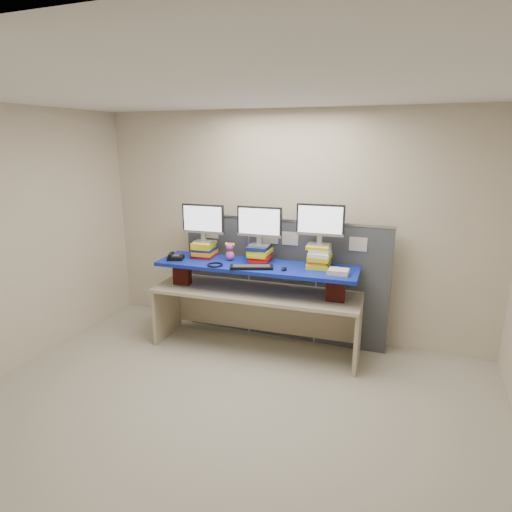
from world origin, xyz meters
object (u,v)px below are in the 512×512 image
at_px(blue_board, 256,266).
at_px(desk_phone, 175,257).
at_px(monitor_right, 320,222).
at_px(monitor_left, 203,221).
at_px(keyboard, 252,267).
at_px(desk, 256,302).
at_px(monitor_center, 259,224).

bearing_deg(blue_board, desk_phone, -174.64).
bearing_deg(monitor_right, desk_phone, -172.87).
relative_size(monitor_left, desk_phone, 2.34).
height_order(monitor_left, keyboard, monitor_left).
height_order(desk, desk_phone, desk_phone).
bearing_deg(keyboard, monitor_center, 71.64).
bearing_deg(monitor_right, desk, -170.41).
relative_size(keyboard, desk_phone, 2.23).
height_order(desk, monitor_left, monitor_left).
bearing_deg(monitor_right, monitor_left, -180.00).
xyz_separation_m(monitor_center, monitor_right, (0.70, 0.04, 0.06)).
relative_size(monitor_right, desk_phone, 2.34).
height_order(blue_board, monitor_center, monitor_center).
relative_size(monitor_left, monitor_center, 1.00).
bearing_deg(blue_board, monitor_right, 9.59).
relative_size(blue_board, monitor_left, 4.39).
bearing_deg(keyboard, desk_phone, 158.51).
relative_size(desk, monitor_left, 4.65).
height_order(monitor_center, keyboard, monitor_center).
height_order(keyboard, desk_phone, desk_phone).
xyz_separation_m(desk, monitor_right, (0.69, 0.16, 0.98)).
distance_m(desk, monitor_right, 1.21).
bearing_deg(desk_phone, keyboard, -20.31).
xyz_separation_m(monitor_left, monitor_right, (1.40, 0.08, 0.07)).
distance_m(monitor_left, keyboard, 0.87).
height_order(blue_board, monitor_right, monitor_right).
bearing_deg(monitor_right, monitor_center, -180.00).
xyz_separation_m(monitor_left, keyboard, (0.72, -0.24, -0.43)).
xyz_separation_m(blue_board, desk_phone, (-0.98, -0.15, 0.05)).
relative_size(monitor_left, monitor_right, 1.00).
xyz_separation_m(desk, desk_phone, (-0.98, -0.15, 0.50)).
relative_size(monitor_right, keyboard, 1.05).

